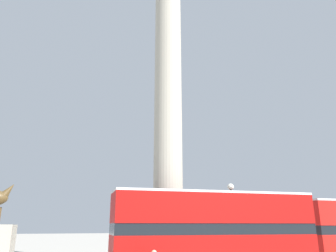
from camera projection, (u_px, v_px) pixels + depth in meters
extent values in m
cube|color=#ADA593|center=(168.00, 250.00, 20.51)|extent=(4.49, 4.49, 0.81)
cube|color=#ADA593|center=(168.00, 236.00, 20.74)|extent=(2.74, 2.74, 0.81)
cylinder|color=#ADA593|center=(168.00, 77.00, 23.96)|extent=(1.96, 1.96, 21.32)
cube|color=#A80F0C|center=(215.00, 252.00, 17.02)|extent=(10.92, 3.38, 1.71)
cube|color=black|center=(214.00, 229.00, 17.35)|extent=(10.91, 3.33, 0.55)
cube|color=#A80F0C|center=(213.00, 209.00, 17.65)|extent=(10.92, 3.38, 1.51)
cube|color=silver|center=(212.00, 194.00, 17.88)|extent=(10.92, 3.38, 0.12)
cone|color=brown|center=(9.00, 190.00, 20.33)|extent=(1.06, 0.62, 1.13)
cylinder|color=black|center=(233.00, 229.00, 20.64)|extent=(0.14, 0.14, 4.87)
sphere|color=white|center=(231.00, 187.00, 21.41)|extent=(0.42, 0.42, 0.42)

